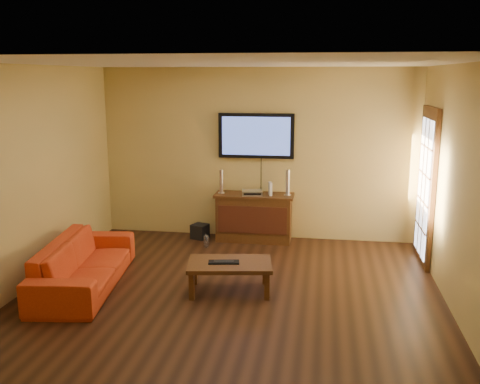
% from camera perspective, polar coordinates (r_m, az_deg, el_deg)
% --- Properties ---
extents(ground_plane, '(5.00, 5.00, 0.00)m').
position_cam_1_polar(ground_plane, '(6.46, -1.08, -11.09)').
color(ground_plane, black).
rests_on(ground_plane, ground).
extents(room_walls, '(5.00, 5.00, 5.00)m').
position_cam_1_polar(room_walls, '(6.61, -0.18, 4.66)').
color(room_walls, tan).
rests_on(room_walls, ground).
extents(french_door, '(0.07, 1.02, 2.22)m').
position_cam_1_polar(french_door, '(7.82, 19.22, 0.42)').
color(french_door, '#3D220E').
rests_on(french_door, ground).
extents(media_console, '(1.23, 0.47, 0.75)m').
position_cam_1_polar(media_console, '(8.45, 1.51, -2.70)').
color(media_console, '#3D220E').
rests_on(media_console, ground).
extents(television, '(1.19, 0.08, 0.70)m').
position_cam_1_polar(television, '(8.41, 1.73, 6.01)').
color(television, black).
rests_on(television, ground).
extents(coffee_table, '(1.08, 0.75, 0.38)m').
position_cam_1_polar(coffee_table, '(6.48, -1.10, -7.92)').
color(coffee_table, '#3D220E').
rests_on(coffee_table, ground).
extents(sofa, '(0.85, 2.09, 0.79)m').
position_cam_1_polar(sofa, '(6.89, -16.33, -6.55)').
color(sofa, red).
rests_on(sofa, ground).
extents(speaker_left, '(0.10, 0.10, 0.37)m').
position_cam_1_polar(speaker_left, '(8.40, -2.00, 1.02)').
color(speaker_left, silver).
rests_on(speaker_left, media_console).
extents(speaker_right, '(0.11, 0.11, 0.40)m').
position_cam_1_polar(speaker_right, '(8.28, 5.11, 0.91)').
color(speaker_right, silver).
rests_on(speaker_right, media_console).
extents(av_receiver, '(0.35, 0.27, 0.07)m').
position_cam_1_polar(av_receiver, '(8.31, 1.31, -0.06)').
color(av_receiver, silver).
rests_on(av_receiver, media_console).
extents(game_console, '(0.08, 0.15, 0.20)m').
position_cam_1_polar(game_console, '(8.29, 3.25, 0.34)').
color(game_console, white).
rests_on(game_console, media_console).
extents(subwoofer, '(0.30, 0.30, 0.23)m').
position_cam_1_polar(subwoofer, '(8.65, -4.30, -4.20)').
color(subwoofer, black).
rests_on(subwoofer, ground).
extents(bottle, '(0.07, 0.07, 0.21)m').
position_cam_1_polar(bottle, '(8.21, -3.64, -5.24)').
color(bottle, white).
rests_on(bottle, ground).
extents(keyboard, '(0.39, 0.20, 0.02)m').
position_cam_1_polar(keyboard, '(6.45, -1.74, -7.47)').
color(keyboard, black).
rests_on(keyboard, coffee_table).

